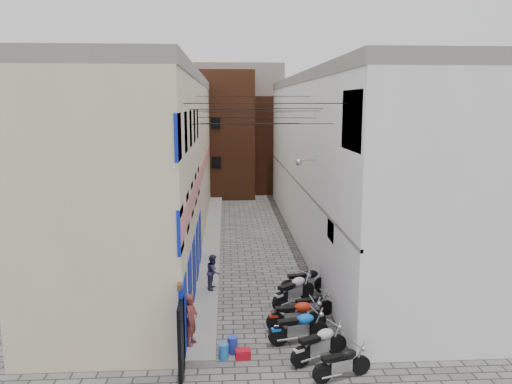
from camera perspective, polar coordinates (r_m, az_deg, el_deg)
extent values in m
plane|color=#555350|center=(15.30, 1.73, -19.26)|extent=(90.00, 90.00, 0.00)
cube|color=gray|center=(27.30, -5.04, -5.59)|extent=(0.90, 26.00, 0.25)
cube|color=beige|center=(26.74, -11.52, 2.94)|extent=(5.00, 26.00, 8.50)
cube|color=#DC7E7C|center=(26.54, -6.23, 2.48)|extent=(0.10, 26.00, 0.80)
cube|color=#0B1FAB|center=(19.25, -7.19, -8.77)|extent=(0.12, 10.20, 2.40)
cube|color=#0B1FAB|center=(18.35, -7.53, 3.13)|extent=(0.10, 10.20, 4.00)
cube|color=gray|center=(26.57, -11.87, 12.61)|extent=(5.10, 26.00, 0.50)
cube|color=black|center=(14.44, -8.53, -16.34)|extent=(0.10, 1.20, 2.20)
cube|color=white|center=(27.20, 9.85, 3.11)|extent=(5.00, 26.00, 8.50)
cube|color=#0B1FAB|center=(15.26, 11.04, 8.03)|extent=(0.10, 2.40, 1.80)
cube|color=white|center=(18.25, 8.70, -4.29)|extent=(0.08, 1.00, 0.70)
cylinder|color=#B2B2B7|center=(20.68, 6.02, 3.67)|extent=(0.80, 0.06, 0.06)
sphere|color=#B2B2B7|center=(20.63, 4.91, 3.40)|extent=(0.28, 0.28, 0.28)
cube|color=gray|center=(27.03, 10.15, 12.62)|extent=(5.10, 26.00, 0.50)
cube|color=gray|center=(26.86, 4.68, 1.31)|extent=(0.10, 26.00, 0.12)
cube|color=brown|center=(41.36, -4.52, 6.64)|extent=(6.00, 6.00, 10.00)
cube|color=brown|center=(43.62, 2.15, 5.53)|extent=(5.00, 6.00, 8.00)
cube|color=gray|center=(47.33, -1.96, 7.71)|extent=(8.00, 5.00, 11.00)
cube|color=black|center=(39.01, -1.58, 0.83)|extent=(2.00, 0.30, 2.40)
cylinder|color=black|center=(15.32, 1.20, 10.09)|extent=(5.20, 0.02, 0.02)
cylinder|color=black|center=(17.33, 0.66, 7.79)|extent=(5.20, 0.02, 0.02)
cylinder|color=black|center=(19.81, 0.14, 9.24)|extent=(5.20, 0.02, 0.02)
cylinder|color=black|center=(22.31, -0.27, 10.89)|extent=(5.20, 0.02, 0.02)
cylinder|color=black|center=(25.32, -0.65, 7.86)|extent=(5.20, 0.02, 0.02)
cylinder|color=black|center=(28.30, -0.95, 9.11)|extent=(5.20, 0.02, 0.02)
cylinder|color=black|center=(18.32, 0.43, 9.48)|extent=(5.65, 2.07, 0.02)
cylinder|color=black|center=(21.32, -0.12, 8.50)|extent=(5.80, 1.58, 0.02)
imported|color=brown|center=(15.71, -7.43, -14.23)|extent=(0.52, 0.66, 1.61)
imported|color=#32334B|center=(20.00, -4.90, -9.06)|extent=(0.64, 0.76, 1.39)
cylinder|color=#256AB9|center=(15.58, -3.73, -17.73)|extent=(0.39, 0.39, 0.47)
cylinder|color=#2238AE|center=(15.91, -2.69, -17.02)|extent=(0.42, 0.42, 0.50)
cube|color=#AE0C1B|center=(15.63, -1.51, -18.01)|extent=(0.47, 0.37, 0.28)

